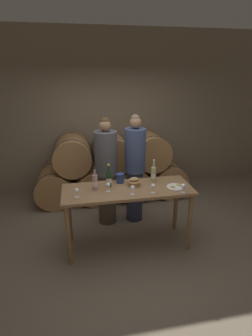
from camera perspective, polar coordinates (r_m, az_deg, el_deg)
name	(u,v)px	position (r m, az deg, el deg)	size (l,w,h in m)	color
ground_plane	(128,244)	(4.05, 0.36, -16.22)	(10.00, 10.00, 0.00)	#726654
stone_wall_back	(107,113)	(5.49, -4.16, 11.84)	(10.00, 0.12, 3.20)	#7F705B
barrel_stack	(112,168)	(5.18, -3.11, -0.10)	(2.92, 0.91, 1.30)	#9E7042
tasting_table	(128,197)	(3.64, 0.38, -6.29)	(1.77, 0.65, 0.91)	olive
person_left	(106,172)	(4.18, -4.31, -0.91)	(0.36, 0.36, 1.77)	#4C4238
person_right	(135,169)	(4.25, 1.94, -0.22)	(0.33, 0.33, 1.80)	#2D334C
wine_bottle_red	(109,179)	(3.60, -3.76, -2.37)	(0.07, 0.07, 0.33)	#193819
wine_bottle_white	(153,174)	(3.76, 5.99, -1.37)	(0.07, 0.07, 0.34)	#ADBC7F
wine_bottle_rose	(95,182)	(3.52, -6.75, -3.06)	(0.07, 0.07, 0.32)	#BC8E93
blue_crock	(120,178)	(3.74, -1.31, -2.15)	(0.12, 0.12, 0.13)	navy
bread_basket	(134,182)	(3.65, 1.75, -3.16)	(0.18, 0.18, 0.12)	olive
cheese_plate	(175,187)	(3.67, 10.71, -4.05)	(0.24, 0.24, 0.04)	white
wine_glass_far_left	(77,191)	(3.36, -10.71, -4.90)	(0.06, 0.06, 0.12)	white
wine_glass_left	(108,185)	(3.46, -3.93, -3.82)	(0.06, 0.06, 0.12)	white
wine_glass_center	(133,188)	(3.38, 1.46, -4.41)	(0.06, 0.06, 0.12)	white
wine_glass_right	(153,187)	(3.44, 5.94, -4.03)	(0.06, 0.06, 0.12)	white
wine_glass_far_right	(183,186)	(3.51, 12.39, -3.94)	(0.06, 0.06, 0.12)	white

